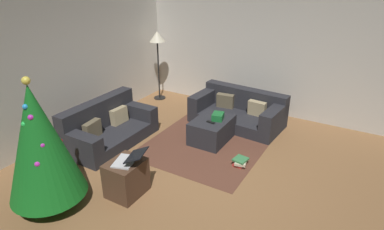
% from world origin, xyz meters
% --- Properties ---
extents(ground_plane, '(6.40, 6.40, 0.00)m').
position_xyz_m(ground_plane, '(0.00, 0.00, 0.00)').
color(ground_plane, brown).
extents(rear_partition, '(6.40, 0.12, 2.60)m').
position_xyz_m(rear_partition, '(0.00, 3.14, 1.30)').
color(rear_partition, beige).
rests_on(rear_partition, ground_plane).
extents(corner_partition, '(0.12, 6.40, 2.60)m').
position_xyz_m(corner_partition, '(3.14, 0.00, 1.30)').
color(corner_partition, beige).
rests_on(corner_partition, ground_plane).
extents(couch_left, '(1.71, 0.87, 0.77)m').
position_xyz_m(couch_left, '(0.27, 2.25, 0.29)').
color(couch_left, '#26262B').
rests_on(couch_left, ground_plane).
extents(couch_right, '(1.08, 1.88, 0.68)m').
position_xyz_m(couch_right, '(2.25, 0.48, 0.26)').
color(couch_right, '#26262B').
rests_on(couch_right, ground_plane).
extents(ottoman, '(0.85, 0.61, 0.43)m').
position_xyz_m(ottoman, '(1.28, 0.62, 0.21)').
color(ottoman, '#26262B').
rests_on(ottoman, ground_plane).
extents(gift_box, '(0.28, 0.24, 0.12)m').
position_xyz_m(gift_box, '(1.33, 0.53, 0.48)').
color(gift_box, '#19662D').
rests_on(gift_box, ottoman).
extents(tv_remote, '(0.07, 0.17, 0.02)m').
position_xyz_m(tv_remote, '(1.14, 0.57, 0.44)').
color(tv_remote, black).
rests_on(tv_remote, ottoman).
extents(christmas_tree, '(0.99, 0.99, 1.82)m').
position_xyz_m(christmas_tree, '(-1.45, 1.66, 0.96)').
color(christmas_tree, brown).
rests_on(christmas_tree, ground_plane).
extents(side_table, '(0.52, 0.44, 0.52)m').
position_xyz_m(side_table, '(-0.75, 0.93, 0.26)').
color(side_table, '#4C3323').
rests_on(side_table, ground_plane).
extents(laptop, '(0.47, 0.52, 0.20)m').
position_xyz_m(laptop, '(-0.73, 0.87, 0.58)').
color(laptop, silver).
rests_on(laptop, side_table).
extents(book_stack, '(0.27, 0.24, 0.12)m').
position_xyz_m(book_stack, '(0.75, -0.18, 0.06)').
color(book_stack, '#B7332D').
rests_on(book_stack, ground_plane).
extents(corner_lamp, '(0.36, 0.36, 1.64)m').
position_xyz_m(corner_lamp, '(2.55, 2.72, 1.39)').
color(corner_lamp, black).
rests_on(corner_lamp, ground_plane).
extents(area_rug, '(2.60, 2.00, 0.01)m').
position_xyz_m(area_rug, '(1.28, 0.62, 0.00)').
color(area_rug, brown).
rests_on(area_rug, ground_plane).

